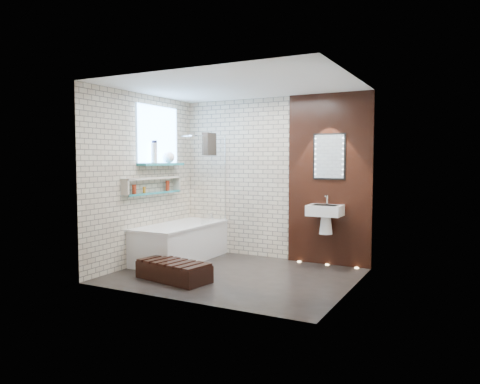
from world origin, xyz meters
The scene contains 15 objects.
ground centered at (0.00, 0.00, 0.00)m, with size 3.20×3.20×0.00m, color black.
room_shell centered at (0.00, 0.00, 1.30)m, with size 3.24×3.20×2.60m.
walnut_panel centered at (0.95, 1.27, 1.30)m, with size 1.30×0.06×2.60m, color black.
clerestory_window centered at (-1.57, 0.35, 1.90)m, with size 0.18×1.00×0.94m.
display_niche centered at (-1.53, 0.15, 1.20)m, with size 0.14×1.30×0.26m.
bathtub centered at (-1.22, 0.45, 0.29)m, with size 0.79×1.74×0.70m.
bath_screen centered at (-0.87, 0.89, 1.28)m, with size 0.01×0.78×1.40m, color white.
towel centered at (-0.87, 0.75, 1.85)m, with size 0.11×0.28×0.36m, color #292521.
shower_head centered at (-1.30, 0.95, 2.00)m, with size 0.18×0.18×0.02m, color silver.
washbasin centered at (0.95, 1.07, 0.79)m, with size 0.50×0.36×0.58m.
led_mirror centered at (0.95, 1.23, 1.65)m, with size 0.50×0.02×0.70m.
walnut_step centered at (-0.60, -0.61, 0.11)m, with size 1.02×0.45×0.23m, color black.
niche_bottles centered at (-1.53, 0.15, 1.17)m, with size 0.07×0.87×0.16m.
sill_vases centered at (-1.50, 0.36, 1.67)m, with size 0.18×0.52×0.35m.
floor_uplights centered at (0.95, 1.20, 0.01)m, with size 0.96×0.06×0.01m.
Camera 1 is at (2.96, -5.51, 1.60)m, focal length 34.26 mm.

